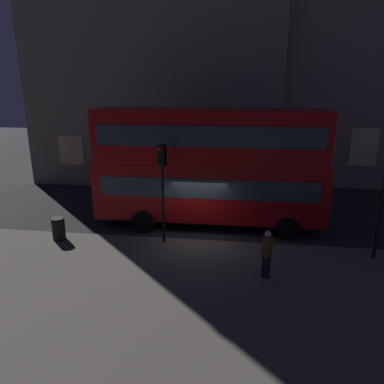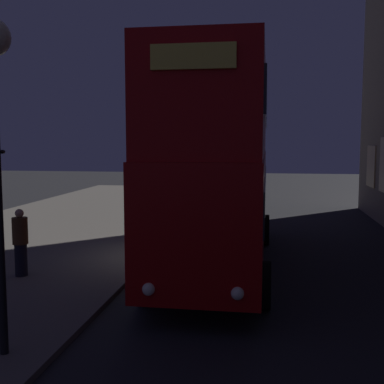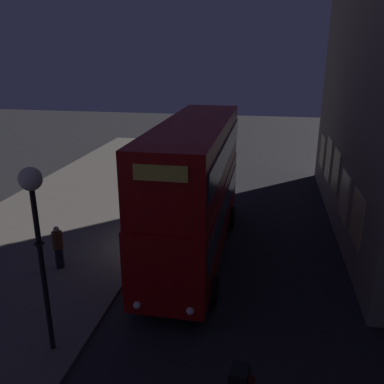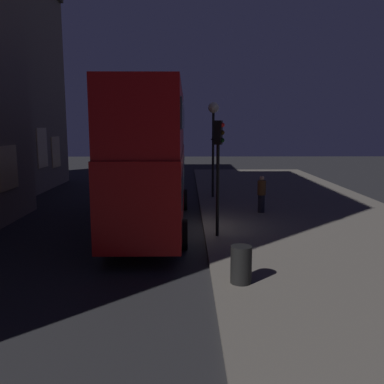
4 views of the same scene
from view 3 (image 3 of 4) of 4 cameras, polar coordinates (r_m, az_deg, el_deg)
name	(u,v)px [view 3 (image 3 of 4)]	position (r m, az deg, el deg)	size (l,w,h in m)	color
ground_plane	(163,246)	(18.14, -4.09, -7.52)	(80.00, 80.00, 0.00)	#232326
sidewalk_slab	(49,235)	(20.09, -19.39, -5.70)	(44.00, 9.69, 0.12)	#5B564F
double_decker_bus	(195,183)	(16.36, 0.38, 1.22)	(10.81, 2.87, 5.57)	#9E0C0C
traffic_light_near_kerb	(146,168)	(18.51, -6.47, 3.39)	(0.38, 0.40, 4.22)	black
street_lamp	(35,210)	(10.95, -21.21, -2.42)	(0.60, 0.60, 5.33)	black
pedestrian	(58,247)	(16.58, -18.27, -7.32)	(0.39, 0.39, 1.73)	black
litter_bin	(166,189)	(23.56, -3.65, 0.46)	(0.55, 0.55, 0.98)	black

